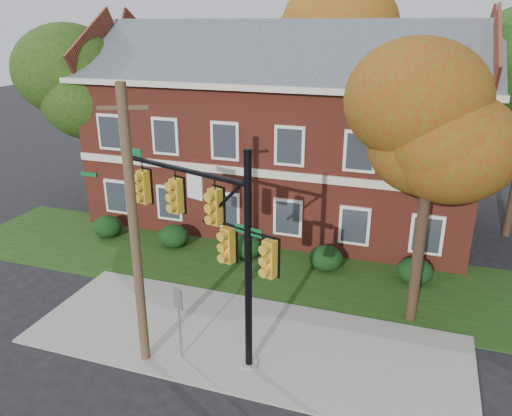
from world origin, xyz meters
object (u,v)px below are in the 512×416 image
(tree_near_right, at_px, (442,129))
(sign_post, at_px, (179,312))
(hedge_left, at_px, (174,236))
(hedge_right, at_px, (326,258))
(hedge_far_right, at_px, (415,271))
(utility_pole, at_px, (134,233))
(traffic_signal, at_px, (215,230))
(tree_left_rear, at_px, (97,82))
(hedge_center, at_px, (246,247))
(tree_far_rear, at_px, (341,36))
(hedge_far_left, at_px, (108,226))
(apartment_building, at_px, (282,122))

(tree_near_right, xyz_separation_m, sign_post, (-6.72, -4.34, -5.01))
(hedge_left, distance_m, hedge_right, 7.00)
(hedge_right, bearing_deg, tree_near_right, -37.28)
(hedge_far_right, height_order, utility_pole, utility_pole)
(tree_near_right, bearing_deg, traffic_signal, -147.30)
(hedge_far_right, relative_size, tree_left_rear, 0.16)
(hedge_left, bearing_deg, hedge_center, 0.00)
(tree_near_right, bearing_deg, hedge_left, 165.19)
(tree_near_right, distance_m, tree_far_rear, 17.12)
(hedge_far_right, bearing_deg, utility_pole, -134.73)
(hedge_far_left, height_order, utility_pole, utility_pole)
(hedge_left, xyz_separation_m, hedge_center, (3.50, 0.00, 0.00))
(tree_far_rear, bearing_deg, utility_pole, -95.09)
(tree_left_rear, height_order, sign_post, tree_left_rear)
(hedge_center, xyz_separation_m, traffic_signal, (1.45, -6.54, 3.60))
(hedge_center, distance_m, tree_left_rear, 12.23)
(apartment_building, bearing_deg, hedge_far_right, -36.89)
(apartment_building, height_order, traffic_signal, apartment_building)
(hedge_left, xyz_separation_m, tree_left_rear, (-6.23, 4.14, 6.16))
(tree_left_rear, relative_size, utility_pole, 1.07)
(hedge_far_right, height_order, tree_near_right, tree_near_right)
(sign_post, bearing_deg, hedge_far_right, 71.12)
(hedge_left, distance_m, hedge_center, 3.50)
(tree_left_rear, bearing_deg, hedge_far_left, -56.58)
(tree_near_right, distance_m, tree_left_rear, 18.33)
(tree_left_rear, xyz_separation_m, tree_far_rear, (11.07, 8.96, 2.16))
(utility_pole, bearing_deg, hedge_center, 62.05)
(tree_far_rear, bearing_deg, hedge_far_left, -122.50)
(hedge_far_left, bearing_deg, tree_far_rear, 57.50)
(hedge_left, height_order, hedge_far_right, same)
(hedge_far_left, xyz_separation_m, tree_near_right, (14.22, -2.83, 6.14))
(tree_near_right, bearing_deg, apartment_building, 131.77)
(hedge_left, height_order, utility_pole, utility_pole)
(utility_pole, bearing_deg, sign_post, -2.34)
(apartment_building, relative_size, hedge_far_left, 13.43)
(hedge_center, height_order, hedge_far_right, same)
(apartment_building, bearing_deg, tree_left_rear, -173.46)
(apartment_building, xyz_separation_m, utility_pole, (-0.50, -12.83, -0.80))
(traffic_signal, xyz_separation_m, sign_post, (-0.95, -0.63, -2.47))
(hedge_center, height_order, traffic_signal, traffic_signal)
(hedge_far_left, distance_m, hedge_right, 10.50)
(apartment_building, bearing_deg, tree_near_right, -48.23)
(apartment_building, xyz_separation_m, hedge_far_left, (-7.00, -5.25, -4.46))
(traffic_signal, relative_size, utility_pole, 0.81)
(apartment_building, distance_m, hedge_far_left, 9.82)
(tree_left_rear, height_order, traffic_signal, tree_left_rear)
(tree_near_right, bearing_deg, hedge_right, 142.72)
(tree_near_right, height_order, tree_left_rear, tree_left_rear)
(hedge_center, xyz_separation_m, sign_post, (0.50, -7.17, 1.13))
(traffic_signal, height_order, sign_post, traffic_signal)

